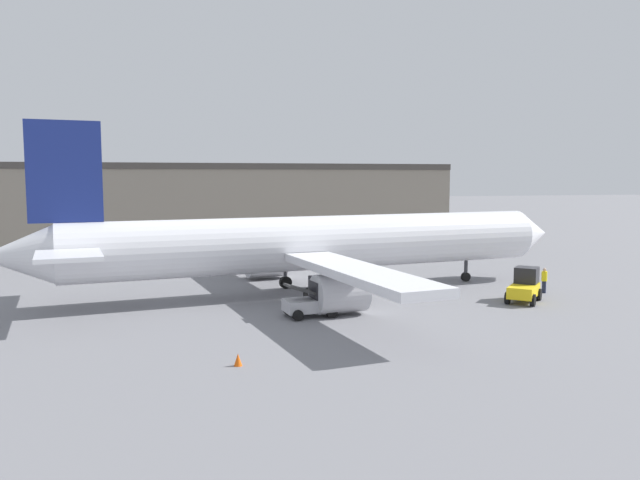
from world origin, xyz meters
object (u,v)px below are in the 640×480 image
at_px(airplane, 307,245).
at_px(baggage_tug, 525,286).
at_px(ground_crew_worker, 544,280).
at_px(belt_loader_truck, 314,300).
at_px(safety_cone_near, 238,360).

bearing_deg(airplane, baggage_tug, -33.65).
distance_m(airplane, baggage_tug, 14.80).
xyz_separation_m(airplane, ground_crew_worker, (16.20, -3.98, -2.51)).
height_order(belt_loader_truck, safety_cone_near, belt_loader_truck).
bearing_deg(belt_loader_truck, ground_crew_worker, 3.58).
relative_size(baggage_tug, belt_loader_truck, 1.09).
bearing_deg(airplane, belt_loader_truck, -108.39).
height_order(airplane, safety_cone_near, airplane).
bearing_deg(baggage_tug, belt_loader_truck, 136.10).
xyz_separation_m(baggage_tug, safety_cone_near, (-19.95, -9.36, -0.74)).
bearing_deg(ground_crew_worker, airplane, -20.37).
distance_m(airplane, ground_crew_worker, 16.87).
xyz_separation_m(airplane, safety_cone_near, (-6.77, -15.63, -3.18)).
xyz_separation_m(ground_crew_worker, safety_cone_near, (-22.97, -11.65, -0.67)).
bearing_deg(belt_loader_truck, airplane, 73.48).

